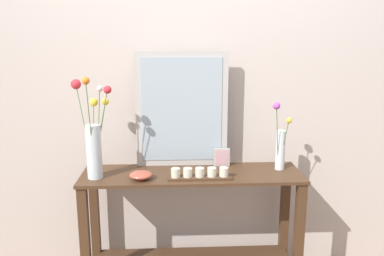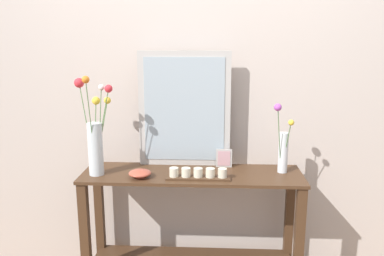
# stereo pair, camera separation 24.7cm
# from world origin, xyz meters

# --- Properties ---
(wall_back) EXTENTS (6.40, 0.08, 2.70)m
(wall_back) POSITION_xyz_m (0.00, 0.32, 1.35)
(wall_back) COLOR beige
(wall_back) RESTS_ON ground
(console_table) EXTENTS (1.40, 0.40, 0.82)m
(console_table) POSITION_xyz_m (0.00, 0.00, 0.49)
(console_table) COLOR #472D1C
(console_table) RESTS_ON ground
(mirror_leaning) EXTENTS (0.61, 0.03, 0.76)m
(mirror_leaning) POSITION_xyz_m (-0.06, 0.17, 1.20)
(mirror_leaning) COLOR #B7B2AD
(mirror_leaning) RESTS_ON console_table
(tall_vase_left) EXTENTS (0.24, 0.21, 0.63)m
(tall_vase_left) POSITION_xyz_m (-0.60, -0.05, 1.05)
(tall_vase_left) COLOR silver
(tall_vase_left) RESTS_ON console_table
(vase_right) EXTENTS (0.13, 0.13, 0.46)m
(vase_right) POSITION_xyz_m (0.57, 0.04, 0.98)
(vase_right) COLOR silver
(vase_right) RESTS_ON console_table
(candle_tray) EXTENTS (0.39, 0.09, 0.07)m
(candle_tray) POSITION_xyz_m (0.04, -0.10, 0.84)
(candle_tray) COLOR #472D1C
(candle_tray) RESTS_ON console_table
(picture_frame_small) EXTENTS (0.11, 0.01, 0.12)m
(picture_frame_small) POSITION_xyz_m (0.21, 0.13, 0.88)
(picture_frame_small) COLOR #B7B2AD
(picture_frame_small) RESTS_ON console_table
(decorative_bowl) EXTENTS (0.14, 0.14, 0.05)m
(decorative_bowl) POSITION_xyz_m (-0.32, -0.10, 0.84)
(decorative_bowl) COLOR #B24C38
(decorative_bowl) RESTS_ON console_table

